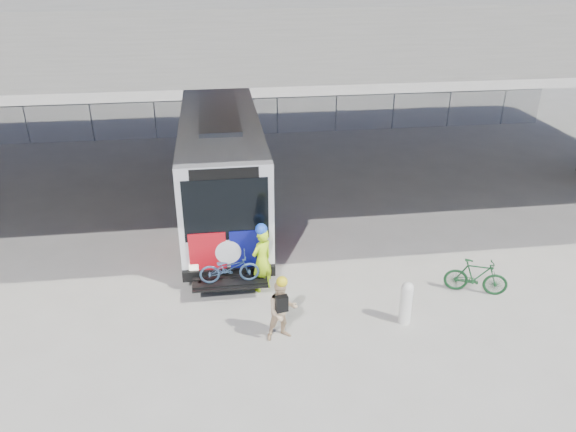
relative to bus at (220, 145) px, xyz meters
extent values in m
plane|color=#9E9991|center=(2.00, -4.14, -2.11)|extent=(160.00, 160.00, 0.00)
cube|color=silver|center=(0.00, -0.03, -0.16)|extent=(2.55, 12.00, 3.20)
cube|color=black|center=(0.00, 0.47, 0.48)|extent=(2.61, 11.00, 1.28)
cube|color=black|center=(0.00, -5.98, 0.22)|extent=(2.24, 0.12, 1.76)
cube|color=black|center=(0.00, -5.98, 1.25)|extent=(1.78, 0.12, 0.30)
cube|color=black|center=(0.00, -6.08, -1.66)|extent=(2.55, 0.20, 0.30)
cube|color=#B10D17|center=(-0.55, -6.05, -1.01)|extent=(1.00, 0.08, 1.20)
cube|color=navy|center=(0.55, -6.05, -1.01)|extent=(1.00, 0.08, 1.20)
cylinder|color=silver|center=(0.00, -6.07, -1.01)|extent=(0.70, 0.06, 0.70)
cube|color=gray|center=(0.00, -0.03, 1.51)|extent=(1.28, 7.20, 0.14)
cube|color=black|center=(0.00, -6.58, -1.66)|extent=(2.00, 0.70, 0.06)
cylinder|color=black|center=(-1.16, -4.43, -1.61)|extent=(0.30, 1.00, 1.00)
cylinder|color=black|center=(1.15, -4.43, -1.61)|extent=(0.30, 1.00, 1.00)
cylinder|color=black|center=(-1.16, 4.17, -1.61)|extent=(0.30, 1.00, 1.00)
cylinder|color=black|center=(1.15, 4.17, -1.61)|extent=(0.30, 1.00, 1.00)
cube|color=#B10D17|center=(-1.31, -3.83, -0.81)|extent=(0.06, 2.60, 1.70)
cube|color=navy|center=(-1.31, -2.23, -0.81)|extent=(0.06, 1.40, 1.70)
cube|color=#B10D17|center=(1.30, -3.83, -0.81)|extent=(0.06, 2.60, 1.70)
cube|color=navy|center=(1.30, -2.23, -0.81)|extent=(0.06, 1.40, 1.70)
imported|color=#38577C|center=(0.00, -6.58, -1.21)|extent=(1.59, 0.57, 0.83)
cube|color=#605E59|center=(2.00, -0.14, 4.64)|extent=(40.00, 16.00, 1.50)
cylinder|color=gray|center=(-10.00, 7.86, -1.21)|extent=(0.06, 0.06, 1.80)
cylinder|color=gray|center=(-6.00, 7.86, -1.21)|extent=(0.06, 0.06, 1.80)
cylinder|color=gray|center=(-2.00, 7.86, -1.21)|extent=(0.06, 0.06, 1.80)
cylinder|color=gray|center=(2.00, 7.86, -1.21)|extent=(0.06, 0.06, 1.80)
cylinder|color=gray|center=(6.00, 7.86, -1.21)|extent=(0.06, 0.06, 1.80)
cylinder|color=gray|center=(10.00, 7.86, -1.21)|extent=(0.06, 0.06, 1.80)
cylinder|color=gray|center=(14.00, 7.86, -1.21)|extent=(0.06, 0.06, 1.80)
plane|color=gray|center=(2.00, 7.86, -1.21)|extent=(30.00, 0.00, 30.00)
cube|color=gray|center=(2.00, 7.86, -0.29)|extent=(30.00, 0.05, 0.04)
cylinder|color=white|center=(4.30, -8.32, -1.60)|extent=(0.30, 0.30, 1.02)
sphere|color=white|center=(4.30, -8.32, -1.09)|extent=(0.30, 0.30, 0.30)
imported|color=#C1FA1A|center=(0.89, -6.33, -1.19)|extent=(0.80, 0.76, 1.84)
sphere|color=blue|center=(0.89, -6.33, -0.25)|extent=(0.32, 0.32, 0.32)
imported|color=tan|center=(1.16, -8.51, -1.33)|extent=(0.86, 0.72, 1.57)
sphere|color=yellow|center=(1.16, -8.51, -0.52)|extent=(0.27, 0.27, 0.27)
cube|color=black|center=(1.13, -8.71, -0.99)|extent=(0.30, 0.21, 0.40)
imported|color=#154320|center=(6.62, -7.28, -1.61)|extent=(1.73, 1.07, 1.01)
camera|label=1|loc=(-0.19, -19.43, 6.47)|focal=35.00mm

